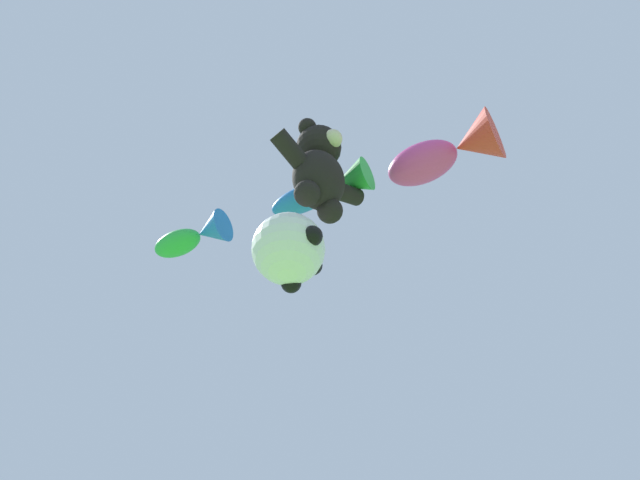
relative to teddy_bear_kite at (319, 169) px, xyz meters
name	(u,v)px	position (x,y,z in m)	size (l,w,h in m)	color
teddy_bear_kite	(319,169)	(0.00, 0.00, 0.00)	(1.92, 0.85, 1.95)	black
soccer_ball_kite	(289,249)	(-0.31, 0.28, -1.77)	(1.14, 1.13, 1.05)	white
fish_kite_magenta	(449,152)	(1.43, -1.51, 0.38)	(1.22, 1.98, 0.88)	#E53F9E
fish_kite_cobalt	(326,190)	(0.57, 0.40, 0.28)	(1.00, 1.88, 0.59)	blue
fish_kite_emerald	(194,237)	(-0.29, 2.82, 0.25)	(0.94, 1.55, 0.62)	green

